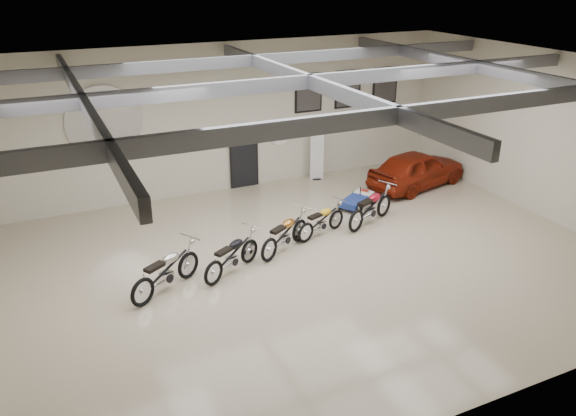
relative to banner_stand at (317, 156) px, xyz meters
name	(u,v)px	position (x,y,z in m)	size (l,w,h in m)	color
floor	(307,262)	(-3.15, -5.50, -0.91)	(16.00, 12.00, 0.01)	tan
ceiling	(310,71)	(-3.15, -5.50, 4.09)	(16.00, 12.00, 0.01)	gray
back_wall	(228,118)	(-3.15, 0.50, 1.59)	(16.00, 0.02, 5.00)	beige
right_wall	(545,136)	(4.85, -5.50, 1.59)	(0.02, 12.00, 5.00)	beige
ceiling_beams	(310,82)	(-3.15, -5.50, 3.84)	(15.80, 11.80, 0.32)	slate
door	(244,158)	(-2.65, 0.45, 0.14)	(0.92, 0.08, 2.10)	black
logo_plaque	(104,123)	(-7.15, 0.45, 1.89)	(2.30, 0.06, 1.16)	silver
poster_left	(308,93)	(-0.15, 0.46, 2.19)	(1.05, 0.08, 1.35)	black
poster_mid	(348,89)	(1.45, 0.46, 2.19)	(1.05, 0.08, 1.35)	black
poster_right	(385,86)	(3.05, 0.46, 2.19)	(1.05, 0.08, 1.35)	black
oil_sign	(280,135)	(-1.25, 0.45, 0.79)	(0.72, 0.10, 0.72)	white
banner_stand	(317,156)	(0.00, 0.00, 0.00)	(0.50, 0.20, 1.82)	white
motorcycle_silver	(166,270)	(-6.83, -5.34, -0.35)	(2.16, 0.67, 1.12)	silver
motorcycle_black	(232,255)	(-5.12, -5.19, -0.39)	(2.00, 0.62, 1.04)	silver
motorcycle_gold	(285,233)	(-3.40, -4.64, -0.38)	(2.04, 0.63, 1.06)	silver
motorcycle_yellow	(321,220)	(-2.04, -4.20, -0.43)	(1.84, 0.57, 0.96)	silver
motorcycle_red	(371,207)	(-0.32, -4.12, -0.35)	(2.14, 0.66, 1.11)	silver
go_kart	(359,196)	(0.13, -2.74, -0.60)	(1.70, 0.77, 0.62)	navy
vintage_car	(417,169)	(2.85, -2.13, -0.25)	(3.87, 1.56, 1.32)	maroon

